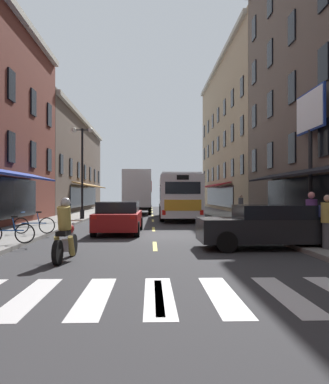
{
  "coord_description": "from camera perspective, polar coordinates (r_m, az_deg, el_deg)",
  "views": [
    {
      "loc": [
        -0.14,
        -16.75,
        1.74
      ],
      "look_at": [
        0.76,
        8.84,
        1.91
      ],
      "focal_mm": 36.77,
      "sensor_mm": 36.0,
      "label": 1
    }
  ],
  "objects": [
    {
      "name": "ground_plane",
      "position": [
        16.85,
        -1.53,
        -6.48
      ],
      "size": [
        34.8,
        80.0,
        0.1
      ],
      "primitive_type": "cube",
      "color": "#333335"
    },
    {
      "name": "lane_centre_dashes",
      "position": [
        16.6,
        -1.52,
        -6.38
      ],
      "size": [
        0.14,
        73.9,
        0.01
      ],
      "color": "#DBCC4C",
      "rests_on": "ground"
    },
    {
      "name": "crosswalk_near",
      "position": [
        6.97,
        -0.81,
        -14.79
      ],
      "size": [
        7.1,
        2.8,
        0.01
      ],
      "color": "silver",
      "rests_on": "ground"
    },
    {
      "name": "sidewalk_left",
      "position": [
        17.79,
        -20.99,
        -5.74
      ],
      "size": [
        3.0,
        80.0,
        0.14
      ],
      "primitive_type": "cube",
      "color": "gray",
      "rests_on": "ground"
    },
    {
      "name": "sidewalk_right",
      "position": [
        17.89,
        17.83,
        -5.72
      ],
      "size": [
        3.0,
        80.0,
        0.14
      ],
      "primitive_type": "cube",
      "color": "gray",
      "rests_on": "ground"
    },
    {
      "name": "billboard_sign",
      "position": [
        19.12,
        20.39,
        9.24
      ],
      "size": [
        0.4,
        3.02,
        6.29
      ],
      "color": "black",
      "rests_on": "sidewalk_right"
    },
    {
      "name": "transit_bus",
      "position": [
        28.4,
        1.93,
        -0.6
      ],
      "size": [
        2.78,
        11.33,
        3.1
      ],
      "color": "silver",
      "rests_on": "ground"
    },
    {
      "name": "box_truck",
      "position": [
        35.37,
        -3.93,
        -0.01
      ],
      "size": [
        2.54,
        7.03,
        3.83
      ],
      "color": "white",
      "rests_on": "ground"
    },
    {
      "name": "sedan_near",
      "position": [
        13.19,
        15.18,
        -4.78
      ],
      "size": [
        4.6,
        2.06,
        1.4
      ],
      "color": "black",
      "rests_on": "ground"
    },
    {
      "name": "sedan_mid",
      "position": [
        17.81,
        -6.61,
        -3.63
      ],
      "size": [
        2.06,
        4.69,
        1.43
      ],
      "color": "maroon",
      "rests_on": "ground"
    },
    {
      "name": "motorcycle_rider",
      "position": [
        10.74,
        -14.17,
        -5.88
      ],
      "size": [
        0.62,
        2.07,
        1.66
      ],
      "color": "black",
      "rests_on": "ground"
    },
    {
      "name": "bicycle_near",
      "position": [
        17.04,
        -18.39,
        -4.53
      ],
      "size": [
        1.71,
        0.48,
        0.91
      ],
      "color": "black",
      "rests_on": "sidewalk_left"
    },
    {
      "name": "bicycle_mid",
      "position": [
        13.85,
        -21.68,
        -5.48
      ],
      "size": [
        1.71,
        0.48,
        0.91
      ],
      "color": "black",
      "rests_on": "sidewalk_left"
    },
    {
      "name": "pedestrian_near",
      "position": [
        12.57,
        22.51,
        -3.82
      ],
      "size": [
        0.36,
        0.5,
        1.59
      ],
      "rotation": [
        0.0,
        0.0,
        3.11
      ],
      "color": "#4C4C51",
      "rests_on": "sidewalk_right"
    },
    {
      "name": "pedestrian_mid",
      "position": [
        28.89,
        11.01,
        -1.93
      ],
      "size": [
        0.36,
        0.36,
        1.6
      ],
      "rotation": [
        0.0,
        0.0,
        4.8
      ],
      "color": "maroon",
      "rests_on": "sidewalk_right"
    },
    {
      "name": "pedestrian_far",
      "position": [
        13.61,
        20.54,
        -3.44
      ],
      "size": [
        0.36,
        0.36,
        1.69
      ],
      "rotation": [
        0.0,
        0.0,
        2.54
      ],
      "color": "#4C4C51",
      "rests_on": "sidewalk_right"
    },
    {
      "name": "street_lamp_twin",
      "position": [
        26.61,
        -11.85,
        3.35
      ],
      "size": [
        1.42,
        0.32,
        6.05
      ],
      "color": "black",
      "rests_on": "sidewalk_left"
    }
  ]
}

